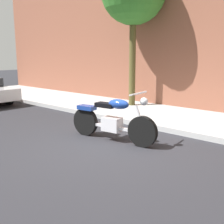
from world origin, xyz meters
TOP-DOWN VIEW (x-y plane):
  - ground_plane at (0.00, 0.00)m, footprint 60.00×60.00m
  - sidewalk at (0.00, 3.11)m, footprint 23.11×2.82m
  - motorcycle at (-0.20, 0.30)m, footprint 2.28×0.70m

SIDE VIEW (x-z plane):
  - ground_plane at x=0.00m, z-range 0.00..0.00m
  - sidewalk at x=0.00m, z-range 0.00..0.14m
  - motorcycle at x=-0.20m, z-range -0.11..1.07m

